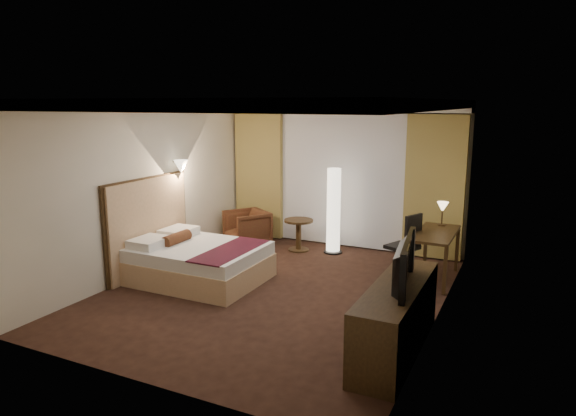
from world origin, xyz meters
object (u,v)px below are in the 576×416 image
at_px(bed, 200,263).
at_px(television, 396,254).
at_px(armchair, 247,226).
at_px(dresser, 396,318).
at_px(side_table, 299,235).
at_px(floor_lamp, 334,211).
at_px(office_chair, 402,245).
at_px(desk, 435,256).

relative_size(bed, television, 1.60).
distance_m(armchair, dresser, 4.68).
distance_m(dresser, television, 0.72).
relative_size(side_table, floor_lamp, 0.38).
xyz_separation_m(floor_lamp, office_chair, (1.42, -0.73, -0.26)).
bearing_deg(office_chair, television, -55.11).
xyz_separation_m(side_table, floor_lamp, (0.62, 0.14, 0.48)).
height_order(bed, dresser, dresser).
distance_m(side_table, dresser, 4.02).
bearing_deg(side_table, office_chair, -16.23).
relative_size(floor_lamp, television, 1.33).
distance_m(bed, dresser, 3.39).
height_order(armchair, dresser, dresser).
relative_size(armchair, side_table, 1.27).
distance_m(bed, television, 3.46).
bearing_deg(dresser, desk, 91.13).
relative_size(desk, dresser, 0.65).
distance_m(floor_lamp, television, 3.77).
distance_m(side_table, floor_lamp, 0.80).
distance_m(side_table, desk, 2.58).
distance_m(armchair, side_table, 1.04).
height_order(side_table, office_chair, office_chair).
relative_size(side_table, desk, 0.46).
height_order(desk, office_chair, office_chair).
xyz_separation_m(floor_lamp, dresser, (1.96, -3.23, -0.39)).
bearing_deg(side_table, floor_lamp, 12.80).
distance_m(floor_lamp, desk, 2.06).
bearing_deg(dresser, floor_lamp, 121.22).
bearing_deg(side_table, armchair, -174.37).
bearing_deg(bed, dresser, -16.46).
bearing_deg(floor_lamp, dresser, -58.78).
bearing_deg(side_table, television, -50.50).
bearing_deg(armchair, office_chair, 25.16).
bearing_deg(bed, floor_lamp, 60.20).
relative_size(armchair, dresser, 0.38).
bearing_deg(office_chair, bed, -127.19).
bearing_deg(bed, desk, 26.28).
bearing_deg(bed, armchair, 99.84).
distance_m(desk, television, 2.64).
xyz_separation_m(bed, office_chair, (2.72, 1.53, 0.24)).
relative_size(bed, floor_lamp, 1.21).
xyz_separation_m(bed, desk, (3.20, 1.58, 0.10)).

